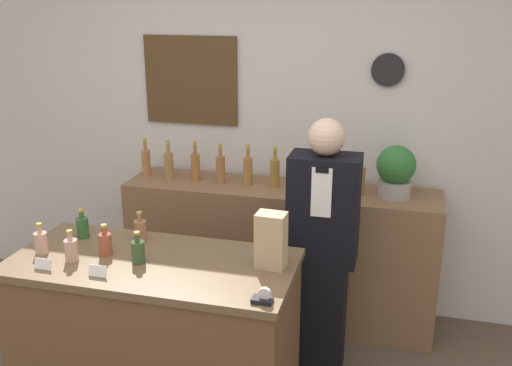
% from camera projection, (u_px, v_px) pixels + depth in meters
% --- Properties ---
extents(back_wall, '(5.20, 0.09, 2.70)m').
position_uv_depth(back_wall, '(272.00, 123.00, 4.04)').
color(back_wall, silver).
rests_on(back_wall, ground_plane).
extents(back_shelf, '(2.14, 0.47, 0.97)m').
position_uv_depth(back_shelf, '(279.00, 253.00, 4.01)').
color(back_shelf, brown).
rests_on(back_shelf, ground_plane).
extents(display_counter, '(1.44, 0.67, 0.95)m').
position_uv_depth(display_counter, '(157.00, 341.00, 3.01)').
color(display_counter, brown).
rests_on(display_counter, ground_plane).
extents(shopkeeper, '(0.40, 0.25, 1.58)m').
position_uv_depth(shopkeeper, '(322.00, 251.00, 3.33)').
color(shopkeeper, black).
rests_on(shopkeeper, ground_plane).
extents(potted_plant, '(0.25, 0.25, 0.34)m').
position_uv_depth(potted_plant, '(396.00, 171.00, 3.63)').
color(potted_plant, '#9E998E').
rests_on(potted_plant, back_shelf).
extents(paper_bag, '(0.15, 0.11, 0.28)m').
position_uv_depth(paper_bag, '(271.00, 240.00, 2.75)').
color(paper_bag, tan).
rests_on(paper_bag, display_counter).
extents(tape_dispenser, '(0.09, 0.06, 0.07)m').
position_uv_depth(tape_dispenser, '(263.00, 298.00, 2.46)').
color(tape_dispenser, black).
rests_on(tape_dispenser, display_counter).
extents(price_card_left, '(0.09, 0.02, 0.06)m').
position_uv_depth(price_card_left, '(43.00, 264.00, 2.76)').
color(price_card_left, white).
rests_on(price_card_left, display_counter).
extents(price_card_right, '(0.09, 0.02, 0.06)m').
position_uv_depth(price_card_right, '(98.00, 271.00, 2.69)').
color(price_card_right, white).
rests_on(price_card_right, display_counter).
extents(counter_bottle_0, '(0.07, 0.07, 0.16)m').
position_uv_depth(counter_bottle_0, '(41.00, 242.00, 2.93)').
color(counter_bottle_0, tan).
rests_on(counter_bottle_0, display_counter).
extents(counter_bottle_1, '(0.07, 0.07, 0.16)m').
position_uv_depth(counter_bottle_1, '(82.00, 227.00, 3.12)').
color(counter_bottle_1, '#2B5729').
rests_on(counter_bottle_1, display_counter).
extents(counter_bottle_2, '(0.07, 0.07, 0.16)m').
position_uv_depth(counter_bottle_2, '(71.00, 249.00, 2.84)').
color(counter_bottle_2, tan).
rests_on(counter_bottle_2, display_counter).
extents(counter_bottle_3, '(0.07, 0.07, 0.16)m').
position_uv_depth(counter_bottle_3, '(105.00, 243.00, 2.91)').
color(counter_bottle_3, brown).
rests_on(counter_bottle_3, display_counter).
extents(counter_bottle_4, '(0.07, 0.07, 0.16)m').
position_uv_depth(counter_bottle_4, '(140.00, 230.00, 3.08)').
color(counter_bottle_4, '#956340').
rests_on(counter_bottle_4, display_counter).
extents(counter_bottle_5, '(0.07, 0.07, 0.16)m').
position_uv_depth(counter_bottle_5, '(138.00, 251.00, 2.82)').
color(counter_bottle_5, '#324C2A').
rests_on(counter_bottle_5, display_counter).
extents(shelf_bottle_0, '(0.06, 0.06, 0.28)m').
position_uv_depth(shelf_bottle_0, '(146.00, 162.00, 4.08)').
color(shelf_bottle_0, '#A5683D').
rests_on(shelf_bottle_0, back_shelf).
extents(shelf_bottle_1, '(0.06, 0.06, 0.28)m').
position_uv_depth(shelf_bottle_1, '(169.00, 165.00, 4.01)').
color(shelf_bottle_1, olive).
rests_on(shelf_bottle_1, back_shelf).
extents(shelf_bottle_2, '(0.06, 0.06, 0.28)m').
position_uv_depth(shelf_bottle_2, '(195.00, 166.00, 3.98)').
color(shelf_bottle_2, '#9C6831').
rests_on(shelf_bottle_2, back_shelf).
extents(shelf_bottle_3, '(0.06, 0.06, 0.28)m').
position_uv_depth(shelf_bottle_3, '(221.00, 169.00, 3.92)').
color(shelf_bottle_3, '#9C6438').
rests_on(shelf_bottle_3, back_shelf).
extents(shelf_bottle_4, '(0.06, 0.06, 0.28)m').
position_uv_depth(shelf_bottle_4, '(248.00, 170.00, 3.90)').
color(shelf_bottle_4, '#A06E35').
rests_on(shelf_bottle_4, back_shelf).
extents(shelf_bottle_5, '(0.06, 0.06, 0.28)m').
position_uv_depth(shelf_bottle_5, '(275.00, 172.00, 3.84)').
color(shelf_bottle_5, olive).
rests_on(shelf_bottle_5, back_shelf).
extents(shelf_bottle_6, '(0.06, 0.06, 0.28)m').
position_uv_depth(shelf_bottle_6, '(303.00, 174.00, 3.80)').
color(shelf_bottle_6, '#A0703B').
rests_on(shelf_bottle_6, back_shelf).
extents(shelf_bottle_7, '(0.06, 0.06, 0.28)m').
position_uv_depth(shelf_bottle_7, '(331.00, 177.00, 3.74)').
color(shelf_bottle_7, '#A46636').
rests_on(shelf_bottle_7, back_shelf).
extents(shelf_bottle_8, '(0.06, 0.06, 0.28)m').
position_uv_depth(shelf_bottle_8, '(360.00, 179.00, 3.70)').
color(shelf_bottle_8, '#A16B39').
rests_on(shelf_bottle_8, back_shelf).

